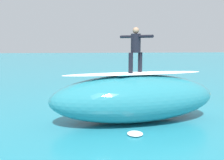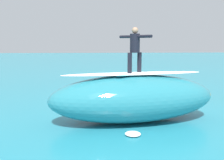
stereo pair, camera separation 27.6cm
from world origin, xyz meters
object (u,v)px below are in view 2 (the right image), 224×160
Objects in this scene: surfboard_paddling at (95,103)px; surfboard_riding at (134,74)px; surfer_riding at (135,47)px; surfer_paddling at (92,100)px.

surfboard_riding is at bearing -64.77° from surfboard_paddling.
surfer_paddling is (1.62, -2.80, -2.63)m from surfer_riding.
surfer_paddling is at bearing -180.00° from surfboard_paddling.
surfboard_paddling is (1.50, -2.81, -2.80)m from surfer_riding.
surfboard_riding is 3.65m from surfboard_paddling.
surfboard_riding is 1.01m from surfer_riding.
surfboard_paddling is 1.29× the size of surfer_paddling.
surfer_riding is 4.24m from surfboard_paddling.
surfer_riding is 0.81× the size of surfboard_paddling.
surfer_riding reaches higher than surfboard_riding.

